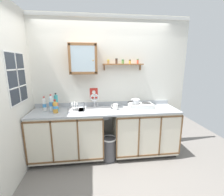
% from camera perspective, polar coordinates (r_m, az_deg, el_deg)
% --- Properties ---
extents(floor, '(5.70, 5.70, 0.00)m').
position_cam_1_polar(floor, '(2.97, -1.55, -23.64)').
color(floor, slate).
rests_on(floor, ground).
extents(back_wall, '(3.30, 0.07, 2.63)m').
position_cam_1_polar(back_wall, '(3.08, -2.88, 4.59)').
color(back_wall, silver).
rests_on(back_wall, ground).
extents(side_wall_left, '(0.05, 3.43, 2.63)m').
position_cam_1_polar(side_wall_left, '(2.44, -35.20, -0.05)').
color(side_wall_left, silver).
rests_on(side_wall_left, ground).
extents(lower_cabinet_run, '(1.29, 0.61, 0.89)m').
position_cam_1_polar(lower_cabinet_run, '(3.05, -15.83, -13.20)').
color(lower_cabinet_run, black).
rests_on(lower_cabinet_run, ground).
extents(lower_cabinet_run_right, '(1.20, 0.61, 0.89)m').
position_cam_1_polar(lower_cabinet_run_right, '(3.17, 11.67, -12.01)').
color(lower_cabinet_run_right, black).
rests_on(lower_cabinet_run_right, ground).
extents(countertop, '(2.66, 0.63, 0.03)m').
position_cam_1_polar(countertop, '(2.85, -2.30, -4.68)').
color(countertop, '#9EA3A8').
rests_on(countertop, lower_cabinet_run).
extents(backsplash, '(2.66, 0.02, 0.08)m').
position_cam_1_polar(backsplash, '(3.12, -2.76, -2.13)').
color(backsplash, '#9EA3A8').
rests_on(backsplash, countertop).
extents(sink, '(0.58, 0.42, 0.43)m').
position_cam_1_polar(sink, '(2.89, -6.27, -5.02)').
color(sink, silver).
rests_on(sink, countertop).
extents(hot_plate_stove, '(0.45, 0.26, 0.09)m').
position_cam_1_polar(hot_plate_stove, '(3.00, 10.60, -2.83)').
color(hot_plate_stove, silver).
rests_on(hot_plate_stove, countertop).
extents(saucepan, '(0.27, 0.25, 0.08)m').
position_cam_1_polar(saucepan, '(2.96, 8.51, -1.15)').
color(saucepan, silver).
rests_on(saucepan, hot_plate_stove).
extents(bottle_water_clear_0, '(0.07, 0.07, 0.31)m').
position_cam_1_polar(bottle_water_clear_0, '(2.89, -21.44, -1.98)').
color(bottle_water_clear_0, silver).
rests_on(bottle_water_clear_0, countertop).
extents(bottle_juice_amber_1, '(0.08, 0.08, 0.23)m').
position_cam_1_polar(bottle_juice_amber_1, '(2.82, -20.15, -3.06)').
color(bottle_juice_amber_1, gold).
rests_on(bottle_juice_amber_1, countertop).
extents(bottle_detergent_teal_2, '(0.07, 0.07, 0.32)m').
position_cam_1_polar(bottle_detergent_teal_2, '(2.95, -19.82, -1.64)').
color(bottle_detergent_teal_2, teal).
rests_on(bottle_detergent_teal_2, countertop).
extents(bottle_opaque_white_3, '(0.06, 0.06, 0.26)m').
position_cam_1_polar(bottle_opaque_white_3, '(3.00, -23.61, -2.22)').
color(bottle_opaque_white_3, white).
rests_on(bottle_opaque_white_3, countertop).
extents(dish_rack, '(0.29, 0.25, 0.17)m').
position_cam_1_polar(dish_rack, '(2.88, -13.08, -3.74)').
color(dish_rack, '#B2B2B7').
rests_on(dish_rack, countertop).
extents(mug, '(0.12, 0.10, 0.11)m').
position_cam_1_polar(mug, '(2.85, 1.23, -3.25)').
color(mug, white).
rests_on(mug, countertop).
extents(wall_cabinet, '(0.49, 0.30, 0.53)m').
position_cam_1_polar(wall_cabinet, '(2.89, -10.49, 13.91)').
color(wall_cabinet, brown).
extents(spice_shelf, '(0.77, 0.14, 0.22)m').
position_cam_1_polar(spice_shelf, '(3.00, 4.01, 12.42)').
color(spice_shelf, brown).
extents(warning_sign, '(0.15, 0.01, 0.21)m').
position_cam_1_polar(warning_sign, '(3.07, -6.72, 1.65)').
color(warning_sign, '#B2261E').
extents(window, '(0.03, 0.58, 0.77)m').
position_cam_1_polar(window, '(2.73, -31.61, 6.21)').
color(window, '#262D38').
extents(trash_bin, '(0.28, 0.28, 0.44)m').
position_cam_1_polar(trash_bin, '(2.99, -1.03, -18.03)').
color(trash_bin, '#4C4C51').
rests_on(trash_bin, ground).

